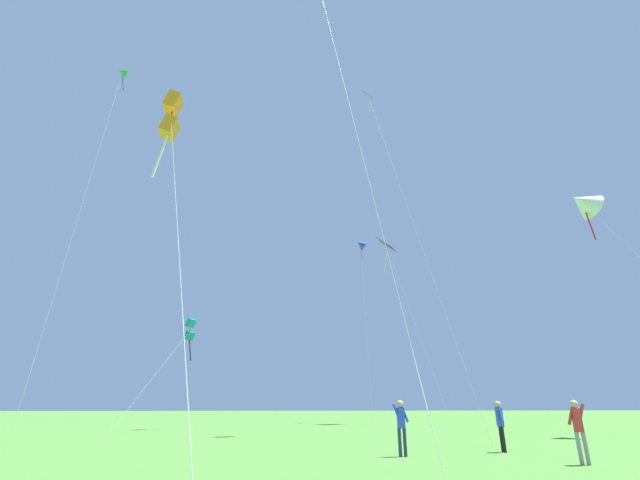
{
  "coord_description": "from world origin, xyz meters",
  "views": [
    {
      "loc": [
        -1.26,
        -4.81,
        1.58
      ],
      "look_at": [
        2.7,
        25.55,
        13.35
      ],
      "focal_mm": 24.41,
      "sensor_mm": 36.0,
      "label": 1
    }
  ],
  "objects_px": {
    "kite_green_small": "(122,73)",
    "person_foreground_watcher": "(401,422)",
    "kite_white_distant": "(583,203)",
    "kite_teal_box": "(190,330)",
    "person_in_red_shirt": "(500,421)",
    "person_far_back": "(578,425)",
    "kite_orange_box": "(171,117)",
    "kite_black_large": "(387,251)",
    "kite_blue_delta": "(361,244)",
    "kite_pink_low": "(374,113)"
  },
  "relations": [
    {
      "from": "kite_blue_delta",
      "to": "kite_teal_box",
      "type": "relative_size",
      "value": 2.4
    },
    {
      "from": "kite_teal_box",
      "to": "person_foreground_watcher",
      "type": "bearing_deg",
      "value": -62.6
    },
    {
      "from": "kite_teal_box",
      "to": "person_far_back",
      "type": "height_order",
      "value": "kite_teal_box"
    },
    {
      "from": "kite_pink_low",
      "to": "kite_blue_delta",
      "type": "bearing_deg",
      "value": 80.75
    },
    {
      "from": "kite_orange_box",
      "to": "person_in_red_shirt",
      "type": "distance_m",
      "value": 17.3
    },
    {
      "from": "kite_white_distant",
      "to": "kite_teal_box",
      "type": "height_order",
      "value": "kite_white_distant"
    },
    {
      "from": "kite_green_small",
      "to": "kite_orange_box",
      "type": "bearing_deg",
      "value": -61.45
    },
    {
      "from": "kite_orange_box",
      "to": "kite_green_small",
      "type": "relative_size",
      "value": 0.47
    },
    {
      "from": "kite_green_small",
      "to": "kite_pink_low",
      "type": "bearing_deg",
      "value": -8.45
    },
    {
      "from": "kite_orange_box",
      "to": "person_foreground_watcher",
      "type": "xyz_separation_m",
      "value": [
        8.89,
        0.92,
        -11.18
      ]
    },
    {
      "from": "kite_white_distant",
      "to": "kite_green_small",
      "type": "relative_size",
      "value": 0.56
    },
    {
      "from": "kite_green_small",
      "to": "kite_teal_box",
      "type": "xyz_separation_m",
      "value": [
        6.84,
        5.68,
        -20.37
      ]
    },
    {
      "from": "kite_green_small",
      "to": "person_foreground_watcher",
      "type": "xyz_separation_m",
      "value": [
        17.62,
        -15.14,
        -26.69
      ]
    },
    {
      "from": "person_far_back",
      "to": "person_in_red_shirt",
      "type": "height_order",
      "value": "person_in_red_shirt"
    },
    {
      "from": "kite_white_distant",
      "to": "kite_black_large",
      "type": "relative_size",
      "value": 0.79
    },
    {
      "from": "person_in_red_shirt",
      "to": "kite_green_small",
      "type": "bearing_deg",
      "value": 147.0
    },
    {
      "from": "kite_green_small",
      "to": "kite_teal_box",
      "type": "bearing_deg",
      "value": 39.7
    },
    {
      "from": "kite_blue_delta",
      "to": "kite_teal_box",
      "type": "xyz_separation_m",
      "value": [
        -17.17,
        -11.72,
        -12.61
      ]
    },
    {
      "from": "kite_orange_box",
      "to": "person_far_back",
      "type": "relative_size",
      "value": 7.54
    },
    {
      "from": "kite_green_small",
      "to": "kite_black_large",
      "type": "height_order",
      "value": "kite_green_small"
    },
    {
      "from": "kite_pink_low",
      "to": "kite_orange_box",
      "type": "xyz_separation_m",
      "value": [
        -11.94,
        -12.98,
        -11.2
      ]
    },
    {
      "from": "kite_white_distant",
      "to": "kite_black_large",
      "type": "xyz_separation_m",
      "value": [
        -7.64,
        21.39,
        3.73
      ]
    },
    {
      "from": "kite_white_distant",
      "to": "person_far_back",
      "type": "height_order",
      "value": "kite_white_distant"
    },
    {
      "from": "kite_pink_low",
      "to": "person_foreground_watcher",
      "type": "relative_size",
      "value": 14.79
    },
    {
      "from": "kite_pink_low",
      "to": "kite_teal_box",
      "type": "bearing_deg",
      "value": 147.71
    },
    {
      "from": "kite_black_large",
      "to": "kite_blue_delta",
      "type": "bearing_deg",
      "value": 133.02
    },
    {
      "from": "kite_white_distant",
      "to": "kite_blue_delta",
      "type": "relative_size",
      "value": 0.76
    },
    {
      "from": "kite_white_distant",
      "to": "kite_green_small",
      "type": "distance_m",
      "value": 37.16
    },
    {
      "from": "kite_teal_box",
      "to": "person_far_back",
      "type": "bearing_deg",
      "value": -57.09
    },
    {
      "from": "kite_orange_box",
      "to": "kite_white_distant",
      "type": "xyz_separation_m",
      "value": [
        25.39,
        9.41,
        2.38
      ]
    },
    {
      "from": "kite_black_large",
      "to": "kite_pink_low",
      "type": "bearing_deg",
      "value": -108.04
    },
    {
      "from": "kite_orange_box",
      "to": "kite_green_small",
      "type": "height_order",
      "value": "kite_green_small"
    },
    {
      "from": "kite_orange_box",
      "to": "kite_teal_box",
      "type": "distance_m",
      "value": 22.34
    },
    {
      "from": "kite_teal_box",
      "to": "person_far_back",
      "type": "xyz_separation_m",
      "value": [
        15.33,
        -23.69,
        -6.33
      ]
    },
    {
      "from": "person_foreground_watcher",
      "to": "kite_teal_box",
      "type": "bearing_deg",
      "value": 117.4
    },
    {
      "from": "kite_orange_box",
      "to": "person_in_red_shirt",
      "type": "bearing_deg",
      "value": 8.26
    },
    {
      "from": "kite_pink_low",
      "to": "kite_black_large",
      "type": "height_order",
      "value": "kite_pink_low"
    },
    {
      "from": "person_far_back",
      "to": "person_foreground_watcher",
      "type": "height_order",
      "value": "person_foreground_watcher"
    },
    {
      "from": "kite_white_distant",
      "to": "kite_teal_box",
      "type": "distance_m",
      "value": 30.8
    },
    {
      "from": "kite_green_small",
      "to": "person_in_red_shirt",
      "type": "relative_size",
      "value": 15.89
    },
    {
      "from": "kite_white_distant",
      "to": "person_in_red_shirt",
      "type": "height_order",
      "value": "kite_white_distant"
    },
    {
      "from": "kite_white_distant",
      "to": "person_foreground_watcher",
      "type": "bearing_deg",
      "value": -152.74
    },
    {
      "from": "person_in_red_shirt",
      "to": "person_foreground_watcher",
      "type": "xyz_separation_m",
      "value": [
        -4.18,
        -0.98,
        0.0
      ]
    },
    {
      "from": "kite_teal_box",
      "to": "person_in_red_shirt",
      "type": "xyz_separation_m",
      "value": [
        14.96,
        -19.83,
        -6.32
      ]
    },
    {
      "from": "kite_pink_low",
      "to": "kite_white_distant",
      "type": "bearing_deg",
      "value": -14.85
    },
    {
      "from": "kite_white_distant",
      "to": "kite_black_large",
      "type": "bearing_deg",
      "value": 109.66
    },
    {
      "from": "kite_orange_box",
      "to": "person_far_back",
      "type": "bearing_deg",
      "value": -8.31
    },
    {
      "from": "kite_white_distant",
      "to": "person_foreground_watcher",
      "type": "distance_m",
      "value": 22.98
    },
    {
      "from": "kite_orange_box",
      "to": "kite_white_distant",
      "type": "bearing_deg",
      "value": 20.35
    },
    {
      "from": "kite_teal_box",
      "to": "person_in_red_shirt",
      "type": "relative_size",
      "value": 4.84
    }
  ]
}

